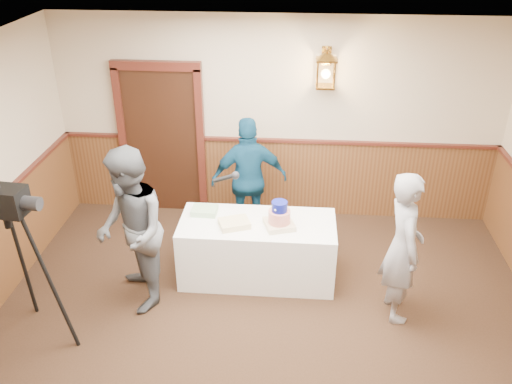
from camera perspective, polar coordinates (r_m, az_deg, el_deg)
room_shell at (r=4.59m, az=-0.11°, el=-4.35°), size 6.02×7.02×2.81m
display_table at (r=6.43m, az=0.15°, el=-6.05°), size 1.80×0.80×0.75m
tiered_cake at (r=6.09m, az=2.47°, el=-2.65°), size 0.39×0.39×0.32m
sheet_cake_yellow at (r=6.15m, az=-2.31°, el=-3.32°), size 0.40×0.36×0.07m
sheet_cake_green at (r=6.42m, az=-5.43°, el=-1.96°), size 0.30×0.24×0.07m
interviewer at (r=5.88m, az=-13.02°, el=-4.04°), size 1.63×1.11×1.86m
baker at (r=5.82m, az=15.19°, el=-5.63°), size 0.48×0.66×1.70m
assistant_p at (r=6.99m, az=-0.72°, el=1.33°), size 1.05×0.61×1.68m
tv_camera_rig at (r=5.76m, az=-23.46°, el=-8.21°), size 0.70×0.65×1.77m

